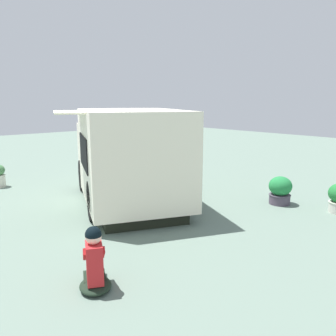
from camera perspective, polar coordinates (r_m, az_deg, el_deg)
ground_plane at (r=8.99m, az=-8.86°, el=-5.81°), size 40.00×40.00×0.00m
food_truck at (r=8.89m, az=-6.68°, el=1.56°), size 5.10×4.14×2.37m
person_customer at (r=5.09m, az=-11.94°, el=-15.09°), size 0.81×0.63×0.93m
planter_flowering_near at (r=9.24m, az=17.87°, el=-3.45°), size 0.57×0.57×0.71m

